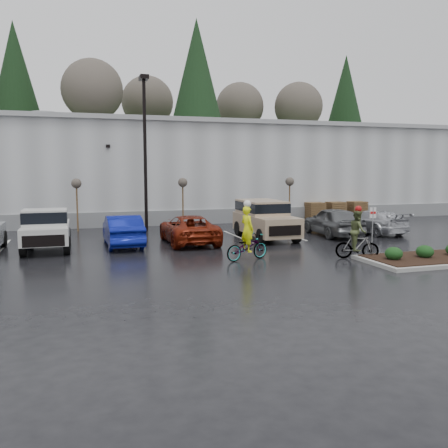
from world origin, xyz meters
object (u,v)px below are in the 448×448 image
object	(u,v)px
pallet_stack_a	(315,212)
pickup_white	(47,228)
sapling_east	(290,184)
sapling_mid	(183,185)
pallet_stack_c	(357,210)
suv_tan	(266,220)
car_far_silver	(372,222)
cyclist_olive	(357,239)
lamppost	(145,137)
sapling_west	(76,186)
cyclist_hivis	(247,242)
car_blue	(123,230)
car_grey	(333,221)
fire_lane_sign	(372,226)
car_red	(189,229)
pallet_stack_b	(335,211)

from	to	relation	value
pallet_stack_a	pickup_white	world-z (taller)	pickup_white
sapling_east	sapling_mid	bearing A→B (deg)	180.00
pallet_stack_c	suv_tan	size ratio (longest dim) A/B	0.26
car_far_silver	cyclist_olive	world-z (taller)	cyclist_olive
lamppost	sapling_west	distance (m)	5.07
pickup_white	cyclist_hivis	bearing A→B (deg)	-33.76
pallet_stack_a	car_blue	xyz separation A→B (m)	(-14.41, -7.25, 0.09)
car_grey	suv_tan	bearing A→B (deg)	2.56
sapling_east	cyclist_olive	bearing A→B (deg)	-102.50
pallet_stack_c	fire_lane_sign	bearing A→B (deg)	-120.72
car_blue	car_red	bearing A→B (deg)	176.85
sapling_west	cyclist_olive	xyz separation A→B (m)	(11.20, -12.64, -1.90)
car_blue	car_grey	xyz separation A→B (m)	(11.70, 0.03, 0.05)
fire_lane_sign	car_grey	distance (m)	6.89
car_grey	cyclist_hivis	bearing A→B (deg)	40.78
suv_tan	car_red	bearing A→B (deg)	-176.58
lamppost	suv_tan	size ratio (longest dim) A/B	1.81
pallet_stack_a	cyclist_hivis	world-z (taller)	cyclist_hivis
pickup_white	car_grey	bearing A→B (deg)	-0.52
car_grey	sapling_west	bearing A→B (deg)	-20.08
cyclist_hivis	pallet_stack_b	bearing A→B (deg)	-60.28
pickup_white	car_far_silver	xyz separation A→B (m)	(17.97, 0.11, -0.29)
pickup_white	car_grey	size ratio (longest dim) A/B	1.09
pallet_stack_c	car_red	world-z (taller)	car_red
cyclist_hivis	suv_tan	bearing A→B (deg)	-47.06
fire_lane_sign	pallet_stack_c	bearing A→B (deg)	59.28
sapling_mid	car_far_silver	distance (m)	11.87
pickup_white	car_red	xyz separation A→B (m)	(6.80, -0.28, -0.26)
cyclist_olive	sapling_mid	bearing A→B (deg)	43.44
car_grey	sapling_east	bearing A→B (deg)	-87.72
sapling_mid	cyclist_olive	distance (m)	13.62
pallet_stack_c	car_grey	distance (m)	9.53
cyclist_hivis	pallet_stack_c	bearing A→B (deg)	-64.44
sapling_west	pallet_stack_b	size ratio (longest dim) A/B	2.37
lamppost	car_grey	distance (m)	12.12
sapling_west	pallet_stack_a	distance (m)	16.66
pallet_stack_c	car_far_silver	bearing A→B (deg)	-116.29
car_blue	car_grey	bearing A→B (deg)	178.95
car_red	car_grey	world-z (taller)	car_grey
car_blue	car_far_silver	bearing A→B (deg)	179.92
suv_tan	sapling_mid	bearing A→B (deg)	117.81
car_red	car_far_silver	bearing A→B (deg)	-177.50
pallet_stack_c	suv_tan	world-z (taller)	suv_tan
pickup_white	car_far_silver	world-z (taller)	pickup_white
sapling_west	car_grey	size ratio (longest dim) A/B	0.67
sapling_mid	cyclist_hivis	xyz separation A→B (m)	(0.18, -11.50, -1.96)
pallet_stack_c	cyclist_hivis	xyz separation A→B (m)	(-13.32, -12.50, 0.09)
fire_lane_sign	car_grey	size ratio (longest dim) A/B	0.46
car_red	car_far_silver	world-z (taller)	car_red
suv_tan	cyclist_hivis	size ratio (longest dim) A/B	2.04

